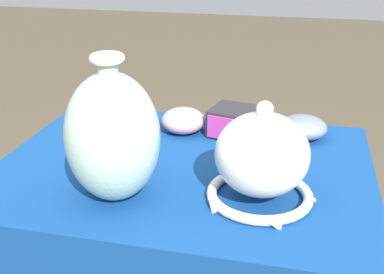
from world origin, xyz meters
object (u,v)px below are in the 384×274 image
at_px(vase_dome_bell, 262,160).
at_px(mosaic_tile_box, 235,122).
at_px(vase_tall_bulbous, 113,137).
at_px(bowl_shallow_slate, 303,127).
at_px(bowl_shallow_rose, 183,120).

relative_size(vase_dome_bell, mosaic_tile_box, 1.55).
bearing_deg(mosaic_tile_box, vase_tall_bulbous, -103.74).
xyz_separation_m(vase_tall_bulbous, mosaic_tile_box, (0.20, 0.40, -0.10)).
height_order(vase_tall_bulbous, vase_dome_bell, vase_tall_bulbous).
xyz_separation_m(vase_tall_bulbous, bowl_shallow_slate, (0.39, 0.42, -0.11)).
bearing_deg(vase_dome_bell, vase_tall_bulbous, -168.77).
bearing_deg(mosaic_tile_box, vase_dome_bell, -60.10).
xyz_separation_m(vase_dome_bell, bowl_shallow_rose, (-0.25, 0.33, -0.06)).
relative_size(vase_tall_bulbous, vase_dome_bell, 1.31).
distance_m(bowl_shallow_rose, bowl_shallow_slate, 0.34).
height_order(vase_dome_bell, bowl_shallow_slate, vase_dome_bell).
distance_m(vase_dome_bell, bowl_shallow_slate, 0.38).
xyz_separation_m(bowl_shallow_rose, bowl_shallow_slate, (0.33, 0.04, -0.00)).
height_order(mosaic_tile_box, bowl_shallow_slate, mosaic_tile_box).
height_order(vase_tall_bulbous, bowl_shallow_rose, vase_tall_bulbous).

